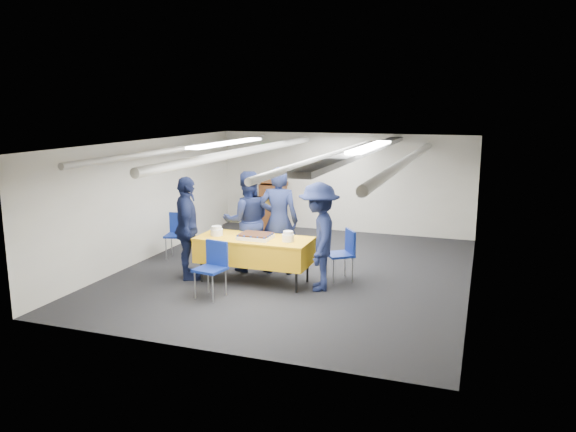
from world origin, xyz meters
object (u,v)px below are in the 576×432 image
(sailor_c, at_px, (187,228))
(sailor_d, at_px, (319,237))
(chair_near, at_px, (213,263))
(chair_right, at_px, (344,250))
(podium, at_px, (273,204))
(sailor_b, at_px, (247,221))
(serving_table, at_px, (254,250))
(sheet_cake, at_px, (256,236))
(chair_left, at_px, (178,230))
(sailor_a, at_px, (279,221))

(sailor_c, xyz_separation_m, sailor_d, (2.28, 0.20, -0.01))
(chair_near, xyz_separation_m, chair_right, (1.73, 1.47, 0.00))
(sailor_d, bearing_deg, podium, -166.69)
(sailor_b, bearing_deg, serving_table, 92.29)
(sheet_cake, distance_m, sailor_c, 1.22)
(serving_table, xyz_separation_m, sailor_c, (-1.15, -0.19, 0.33))
(podium, height_order, chair_right, podium)
(serving_table, xyz_separation_m, sheet_cake, (0.05, -0.06, 0.26))
(sheet_cake, relative_size, sailor_d, 0.31)
(sheet_cake, relative_size, chair_right, 0.62)
(podium, xyz_separation_m, sailor_d, (2.26, -3.85, 0.26))
(podium, height_order, sailor_d, sailor_d)
(serving_table, relative_size, sheet_cake, 3.56)
(sailor_c, relative_size, sailor_d, 1.01)
(sheet_cake, relative_size, chair_near, 0.62)
(sheet_cake, xyz_separation_m, sailor_d, (1.07, 0.07, 0.06))
(podium, bearing_deg, chair_right, -51.85)
(sailor_b, bearing_deg, podium, -106.67)
(serving_table, relative_size, sailor_c, 1.09)
(sheet_cake, height_order, chair_right, chair_right)
(chair_right, relative_size, sailor_c, 0.49)
(sailor_c, bearing_deg, serving_table, -110.58)
(chair_left, bearing_deg, podium, 72.80)
(chair_left, height_order, sailor_d, sailor_d)
(chair_near, relative_size, sailor_a, 0.46)
(sailor_b, distance_m, sailor_d, 1.64)
(serving_table, relative_size, sailor_b, 1.07)
(chair_right, relative_size, sailor_d, 0.50)
(podium, xyz_separation_m, sailor_a, (1.35, -3.23, 0.34))
(serving_table, relative_size, chair_left, 2.22)
(sailor_a, height_order, sailor_d, sailor_a)
(sheet_cake, distance_m, podium, 4.10)
(chair_left, height_order, sailor_c, sailor_c)
(serving_table, xyz_separation_m, sailor_d, (1.12, 0.01, 0.32))
(chair_right, xyz_separation_m, sailor_d, (-0.28, -0.62, 0.35))
(sheet_cake, xyz_separation_m, podium, (-1.20, 3.92, -0.20))
(chair_near, distance_m, sailor_c, 1.11)
(chair_near, height_order, sailor_b, sailor_b)
(serving_table, distance_m, chair_near, 0.91)
(serving_table, distance_m, sailor_c, 1.21)
(chair_near, height_order, sailor_c, sailor_c)
(chair_right, xyz_separation_m, sailor_c, (-2.55, -0.82, 0.35))
(chair_near, distance_m, sailor_a, 1.63)
(sailor_a, bearing_deg, sailor_d, 137.84)
(serving_table, distance_m, chair_right, 1.53)
(sheet_cake, xyz_separation_m, chair_right, (1.34, 0.69, -0.28))
(sheet_cake, height_order, sailor_a, sailor_a)
(chair_left, bearing_deg, sailor_a, -9.00)
(chair_right, bearing_deg, sheet_cake, -152.87)
(serving_table, height_order, sailor_d, sailor_d)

